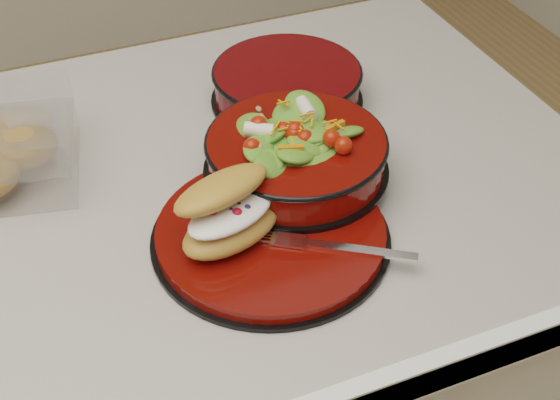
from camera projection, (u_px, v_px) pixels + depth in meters
name	position (u px, v px, depth m)	size (l,w,h in m)	color
dinner_plate	(272.00, 234.00, 0.90)	(0.28, 0.28, 0.02)	black
salad_bowl	(296.00, 148.00, 0.95)	(0.23, 0.23, 0.10)	black
croissant	(229.00, 212.00, 0.86)	(0.14, 0.12, 0.08)	#BB8639
fork	(338.00, 247.00, 0.87)	(0.15, 0.11, 0.00)	silver
extra_bowl	(287.00, 84.00, 1.11)	(0.22, 0.22, 0.05)	black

